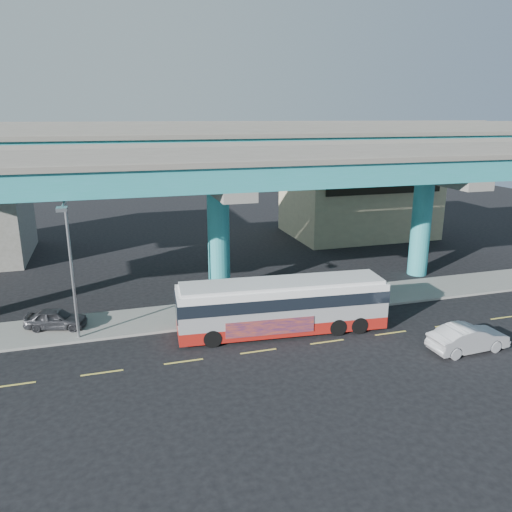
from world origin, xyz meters
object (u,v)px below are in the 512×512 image
object	(u,v)px
street_lamp	(69,251)
stop_sign	(282,288)
sedan	(468,338)
parked_car	(56,319)
transit_bus	(282,304)

from	to	relation	value
street_lamp	stop_sign	distance (m)	12.68
sedan	parked_car	xyz separation A→B (m)	(-21.20, 9.10, 0.02)
parked_car	stop_sign	xyz separation A→B (m)	(13.43, -1.49, 0.99)
street_lamp	parked_car	bearing A→B (deg)	119.67
transit_bus	sedan	size ratio (longest dim) A/B	2.75
transit_bus	street_lamp	size ratio (longest dim) A/B	1.54
sedan	street_lamp	xyz separation A→B (m)	(-19.93, 6.86, 4.55)
sedan	parked_car	bearing A→B (deg)	64.43
transit_bus	parked_car	world-z (taller)	transit_bus
transit_bus	sedan	xyz separation A→B (m)	(8.66, -5.15, -0.97)
transit_bus	stop_sign	world-z (taller)	transit_bus
sedan	parked_car	distance (m)	23.07
transit_bus	stop_sign	distance (m)	2.61
stop_sign	transit_bus	bearing A→B (deg)	-94.08
sedan	street_lamp	world-z (taller)	street_lamp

